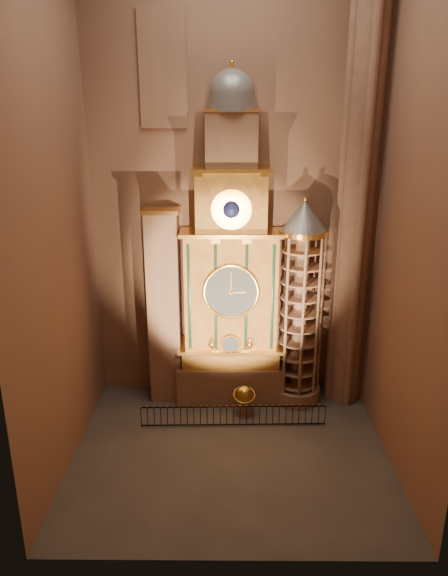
{
  "coord_description": "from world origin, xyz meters",
  "views": [
    {
      "loc": [
        -0.17,
        -19.69,
        14.22
      ],
      "look_at": [
        -0.33,
        3.0,
        6.82
      ],
      "focal_mm": 32.0,
      "sensor_mm": 36.0,
      "label": 1
    }
  ],
  "objects_px": {
    "iron_railing": "(233,416)",
    "portrait_tower": "(165,307)",
    "astronomical_clock": "(231,279)",
    "celestial_globe": "(244,398)",
    "stair_turret": "(300,307)"
  },
  "relations": [
    {
      "from": "astronomical_clock",
      "to": "portrait_tower",
      "type": "height_order",
      "value": "astronomical_clock"
    },
    {
      "from": "portrait_tower",
      "to": "celestial_globe",
      "type": "height_order",
      "value": "portrait_tower"
    },
    {
      "from": "celestial_globe",
      "to": "iron_railing",
      "type": "xyz_separation_m",
      "value": [
        -0.56,
        -1.04,
        -0.39
      ]
    },
    {
      "from": "portrait_tower",
      "to": "stair_turret",
      "type": "bearing_deg",
      "value": -2.33
    },
    {
      "from": "astronomical_clock",
      "to": "stair_turret",
      "type": "height_order",
      "value": "astronomical_clock"
    },
    {
      "from": "celestial_globe",
      "to": "astronomical_clock",
      "type": "bearing_deg",
      "value": 110.32
    },
    {
      "from": "iron_railing",
      "to": "stair_turret",
      "type": "bearing_deg",
      "value": 37.88
    },
    {
      "from": "astronomical_clock",
      "to": "portrait_tower",
      "type": "bearing_deg",
      "value": 179.71
    },
    {
      "from": "stair_turret",
      "to": "celestial_globe",
      "type": "height_order",
      "value": "stair_turret"
    },
    {
      "from": "stair_turret",
      "to": "celestial_globe",
      "type": "relative_size",
      "value": 6.7
    },
    {
      "from": "astronomical_clock",
      "to": "stair_turret",
      "type": "xyz_separation_m",
      "value": [
        3.5,
        -0.26,
        -1.41
      ]
    },
    {
      "from": "astronomical_clock",
      "to": "stair_turret",
      "type": "bearing_deg",
      "value": -4.3
    },
    {
      "from": "astronomical_clock",
      "to": "celestial_globe",
      "type": "xyz_separation_m",
      "value": [
        0.68,
        -1.85,
        -5.71
      ]
    },
    {
      "from": "iron_railing",
      "to": "portrait_tower",
      "type": "bearing_deg",
      "value": 140.56
    },
    {
      "from": "stair_turret",
      "to": "iron_railing",
      "type": "height_order",
      "value": "stair_turret"
    }
  ]
}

